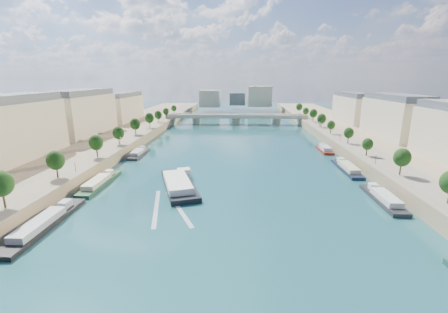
# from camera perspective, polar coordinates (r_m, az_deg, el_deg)

# --- Properties ---
(ground) EXTENTS (700.00, 700.00, 0.00)m
(ground) POSITION_cam_1_polar(r_m,az_deg,el_deg) (128.51, 1.79, -1.45)
(ground) COLOR #0E373E
(ground) RESTS_ON ground
(quay_left) EXTENTS (44.00, 520.00, 5.00)m
(quay_left) POSITION_cam_1_polar(r_m,az_deg,el_deg) (147.77, -27.35, 0.03)
(quay_left) COLOR #9E8460
(quay_left) RESTS_ON ground
(quay_right) EXTENTS (44.00, 520.00, 5.00)m
(quay_right) POSITION_cam_1_polar(r_m,az_deg,el_deg) (145.66, 31.42, -0.68)
(quay_right) COLOR #9E8460
(quay_right) RESTS_ON ground
(pave_left) EXTENTS (14.00, 520.00, 0.10)m
(pave_left) POSITION_cam_1_polar(r_m,az_deg,el_deg) (140.26, -22.16, 0.96)
(pave_left) COLOR gray
(pave_left) RESTS_ON quay_left
(pave_right) EXTENTS (14.00, 520.00, 0.10)m
(pave_right) POSITION_cam_1_polar(r_m,az_deg,el_deg) (138.51, 26.11, 0.38)
(pave_right) COLOR gray
(pave_right) RESTS_ON quay_right
(trees_left) EXTENTS (4.80, 268.80, 8.26)m
(trees_left) POSITION_cam_1_polar(r_m,az_deg,el_deg) (140.12, -21.30, 3.31)
(trees_left) COLOR #382B1E
(trees_left) RESTS_ON ground
(trees_right) EXTENTS (4.80, 268.80, 8.26)m
(trees_right) POSITION_cam_1_polar(r_m,az_deg,el_deg) (145.72, 24.12, 3.43)
(trees_right) COLOR #382B1E
(trees_right) RESTS_ON ground
(lamps_left) EXTENTS (0.36, 200.36, 4.28)m
(lamps_left) POSITION_cam_1_polar(r_m,az_deg,el_deg) (128.97, -22.29, 1.07)
(lamps_left) COLOR black
(lamps_left) RESTS_ON ground
(lamps_right) EXTENTS (0.36, 200.36, 4.28)m
(lamps_right) POSITION_cam_1_polar(r_m,az_deg,el_deg) (140.75, 23.77, 1.99)
(lamps_right) COLOR black
(lamps_right) RESTS_ON ground
(buildings_left) EXTENTS (16.00, 226.00, 23.20)m
(buildings_left) POSITION_cam_1_polar(r_m,az_deg,el_deg) (162.19, -29.84, 5.94)
(buildings_left) COLOR beige
(buildings_left) RESTS_ON ground
(buildings_right) EXTENTS (16.00, 226.00, 23.20)m
(buildings_right) POSITION_cam_1_polar(r_m,az_deg,el_deg) (159.93, 34.20, 5.25)
(buildings_right) COLOR beige
(buildings_right) RESTS_ON ground
(skyline) EXTENTS (79.00, 42.00, 22.00)m
(skyline) POSITION_cam_1_polar(r_m,az_deg,el_deg) (343.60, 3.09, 11.16)
(skyline) COLOR beige
(skyline) RESTS_ON ground
(bridge) EXTENTS (112.00, 12.00, 8.15)m
(bridge) POSITION_cam_1_polar(r_m,az_deg,el_deg) (240.45, 2.35, 7.37)
(bridge) COLOR #C1B79E
(bridge) RESTS_ON ground
(tour_barge) EXTENTS (19.03, 32.94, 4.31)m
(tour_barge) POSITION_cam_1_polar(r_m,az_deg,el_deg) (102.40, -8.65, -5.13)
(tour_barge) COLOR black
(tour_barge) RESTS_ON ground
(wake) EXTENTS (16.04, 25.66, 0.04)m
(wake) POSITION_cam_1_polar(r_m,az_deg,el_deg) (87.94, -10.74, -9.53)
(wake) COLOR silver
(wake) RESTS_ON ground
(moored_barges_left) EXTENTS (5.00, 154.33, 3.60)m
(moored_barges_left) POSITION_cam_1_polar(r_m,az_deg,el_deg) (92.93, -28.67, -9.26)
(moored_barges_left) COLOR #1B213B
(moored_barges_left) RESTS_ON ground
(moored_barges_right) EXTENTS (5.00, 158.00, 3.60)m
(moored_barges_right) POSITION_cam_1_polar(r_m,az_deg,el_deg) (96.25, 29.75, -8.60)
(moored_barges_right) COLOR black
(moored_barges_right) RESTS_ON ground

